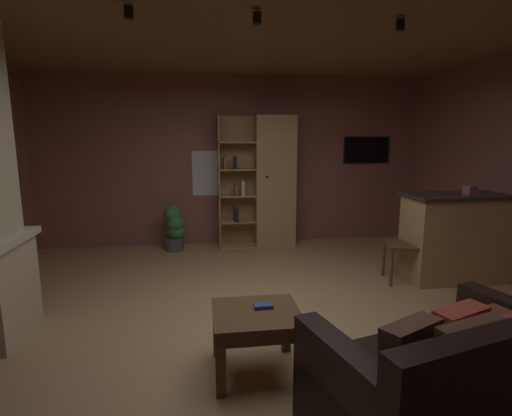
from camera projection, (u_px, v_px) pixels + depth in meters
floor at (262, 326)px, 3.66m from camera, size 6.25×6.06×0.02m
wall_back at (233, 161)px, 6.40m from camera, size 6.37×0.06×2.72m
ceiling at (263, 14)px, 3.18m from camera, size 6.25×6.06×0.02m
window_pane_back at (210, 173)px, 6.35m from camera, size 0.56×0.01×0.73m
bookshelf_cabinet at (269, 182)px, 6.27m from camera, size 1.23×0.41×2.09m
kitchen_bar_counter at (465, 237)px, 4.80m from camera, size 1.51×0.62×1.07m
tissue_box at (470, 191)px, 4.60m from camera, size 0.13×0.13×0.11m
leather_couch at (449, 385)px, 2.27m from camera, size 1.69×1.24×0.84m
coffee_table at (257, 323)px, 2.88m from camera, size 0.64×0.58×0.48m
table_book_0 at (263, 306)px, 2.92m from camera, size 0.14×0.09×0.03m
dining_chair at (411, 240)px, 4.69m from camera, size 0.50×0.50×0.92m
potted_floor_plant at (175, 228)px, 6.07m from camera, size 0.32×0.33×0.72m
wall_mounted_tv at (366, 150)px, 6.62m from camera, size 0.79×0.06×0.44m
track_light_spot_1 at (129, 12)px, 2.88m from camera, size 0.07×0.07×0.09m
track_light_spot_2 at (257, 18)px, 3.02m from camera, size 0.07×0.07×0.09m
track_light_spot_3 at (400, 25)px, 3.20m from camera, size 0.07×0.07×0.09m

